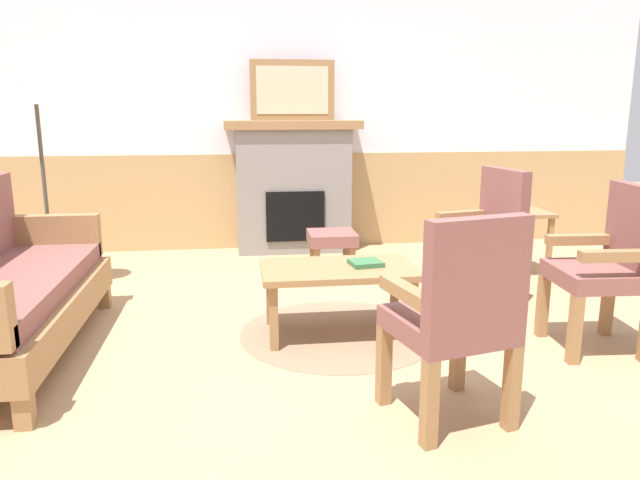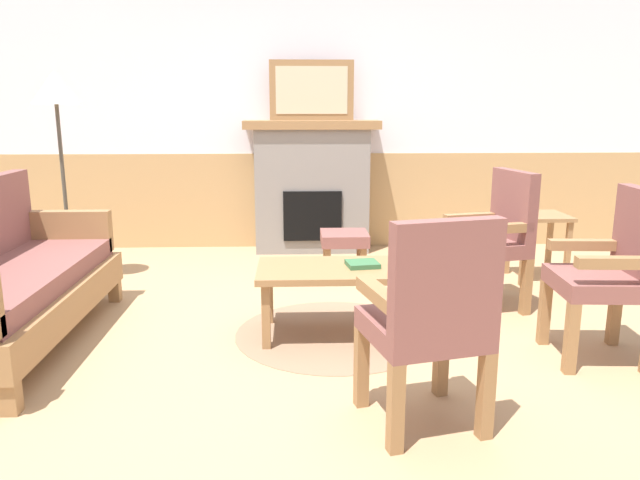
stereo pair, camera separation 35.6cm
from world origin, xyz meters
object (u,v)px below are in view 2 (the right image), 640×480
object	(u,v)px
coffee_table	(335,275)
armchair_front_left	(430,315)
couch	(10,283)
framed_picture	(312,90)
armchair_by_window_left	(613,267)
side_table	(538,228)
fireplace	(312,185)
book_on_table	(362,264)
armchair_near_fireplace	(496,233)
floor_lamp_by_couch	(56,101)
footstool	(344,241)

from	to	relation	value
coffee_table	armchair_front_left	size ratio (longest dim) A/B	0.98
couch	framed_picture	bearing A→B (deg)	52.25
couch	armchair_front_left	distance (m)	2.51
couch	armchair_by_window_left	xyz separation A→B (m)	(3.46, -0.32, 0.14)
couch	side_table	size ratio (longest dim) A/B	3.27
fireplace	side_table	size ratio (longest dim) A/B	2.36
couch	book_on_table	world-z (taller)	couch
armchair_near_fireplace	floor_lamp_by_couch	world-z (taller)	floor_lamp_by_couch
book_on_table	framed_picture	bearing A→B (deg)	96.39
armchair_near_fireplace	floor_lamp_by_couch	xyz separation A→B (m)	(-3.24, 0.72, 0.91)
footstool	book_on_table	bearing A→B (deg)	-89.98
couch	armchair_front_left	world-z (taller)	same
coffee_table	side_table	xyz separation A→B (m)	(1.76, 1.18, 0.05)
armchair_near_fireplace	fireplace	bearing A→B (deg)	124.91
side_table	framed_picture	bearing A→B (deg)	149.11
framed_picture	floor_lamp_by_couch	xyz separation A→B (m)	(-1.99, -1.07, -0.11)
footstool	armchair_front_left	world-z (taller)	armchair_front_left
armchair_by_window_left	floor_lamp_by_couch	size ratio (longest dim) A/B	0.58
coffee_table	footstool	xyz separation A→B (m)	(0.17, 1.42, -0.10)
fireplace	footstool	world-z (taller)	fireplace
book_on_table	floor_lamp_by_couch	xyz separation A→B (m)	(-2.24, 1.20, 1.00)
coffee_table	floor_lamp_by_couch	size ratio (longest dim) A/B	0.57
side_table	floor_lamp_by_couch	xyz separation A→B (m)	(-3.83, 0.03, 1.02)
fireplace	coffee_table	world-z (taller)	fireplace
fireplace	footstool	bearing A→B (deg)	-73.56
couch	floor_lamp_by_couch	xyz separation A→B (m)	(-0.13, 1.33, 1.05)
armchair_near_fireplace	floor_lamp_by_couch	size ratio (longest dim) A/B	0.58
couch	side_table	distance (m)	3.91
armchair_by_window_left	armchair_front_left	distance (m)	1.40
fireplace	framed_picture	size ratio (longest dim) A/B	1.62
fireplace	coffee_table	distance (m)	2.30
book_on_table	armchair_by_window_left	world-z (taller)	armchair_by_window_left
couch	armchair_near_fireplace	bearing A→B (deg)	11.09
armchair_near_fireplace	couch	bearing A→B (deg)	-168.91
armchair_near_fireplace	armchair_front_left	bearing A→B (deg)	-116.51
armchair_front_left	floor_lamp_by_couch	size ratio (longest dim) A/B	0.58
footstool	side_table	distance (m)	1.61
fireplace	armchair_by_window_left	distance (m)	3.16
framed_picture	armchair_near_fireplace	xyz separation A→B (m)	(1.25, -1.79, -1.02)
fireplace	couch	distance (m)	3.04
fireplace	armchair_front_left	bearing A→B (deg)	-83.04
armchair_front_left	framed_picture	bearing A→B (deg)	96.96
fireplace	armchair_front_left	world-z (taller)	fireplace
armchair_near_fireplace	side_table	xyz separation A→B (m)	(0.59, 0.69, -0.10)
framed_picture	footstool	size ratio (longest dim) A/B	2.00
armchair_near_fireplace	floor_lamp_by_couch	distance (m)	3.44
coffee_table	armchair_near_fireplace	distance (m)	1.28
footstool	armchair_near_fireplace	xyz separation A→B (m)	(0.99, -0.93, 0.25)
armchair_front_left	couch	bearing A→B (deg)	155.25
footstool	armchair_near_fireplace	bearing A→B (deg)	-43.04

